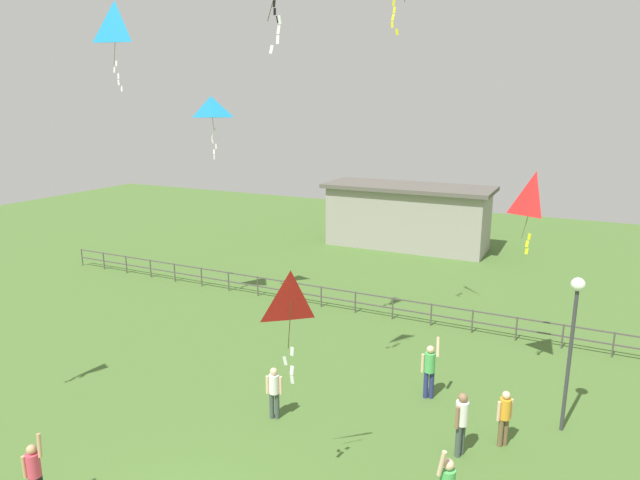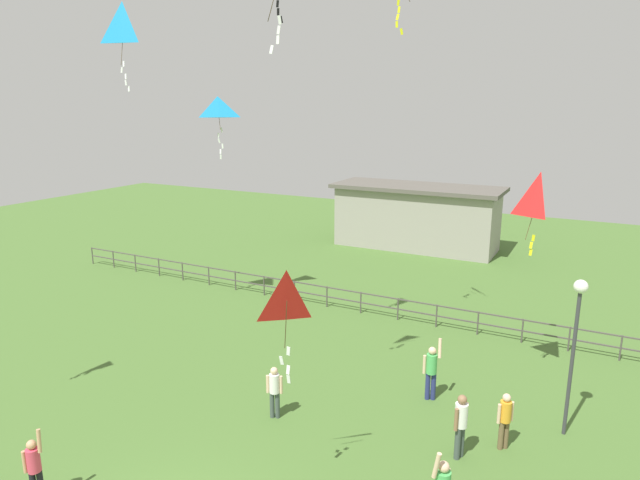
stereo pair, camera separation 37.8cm
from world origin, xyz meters
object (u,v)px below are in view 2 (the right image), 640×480
(person_1, at_px, (461,422))
(kite_4, at_px, (539,197))
(person_2, at_px, (505,417))
(person_5, at_px, (274,389))
(kite_5, at_px, (218,111))
(person_0, at_px, (34,466))
(kite_7, at_px, (287,304))
(kite_3, at_px, (124,26))
(lamppost, at_px, (576,324))
(person_3, at_px, (431,369))

(person_1, distance_m, kite_4, 6.93)
(person_1, xyz_separation_m, person_2, (0.92, 0.90, -0.10))
(person_5, xyz_separation_m, kite_4, (5.98, 5.22, 5.18))
(kite_5, bearing_deg, person_0, -72.23)
(person_2, xyz_separation_m, kite_4, (-0.07, 3.73, 5.18))
(kite_7, bearing_deg, person_1, 48.48)
(kite_3, relative_size, kite_5, 1.26)
(kite_5, relative_size, kite_7, 0.95)
(person_2, distance_m, kite_7, 6.94)
(kite_3, xyz_separation_m, kite_4, (14.46, 1.59, -5.43))
(person_5, xyz_separation_m, kite_5, (-6.78, 6.74, 7.58))
(person_1, distance_m, kite_7, 5.85)
(lamppost, relative_size, person_3, 2.19)
(person_5, bearing_deg, lamppost, 21.69)
(person_3, relative_size, kite_4, 0.82)
(lamppost, distance_m, person_5, 8.30)
(person_2, distance_m, person_3, 2.85)
(person_1, xyz_separation_m, kite_5, (-11.91, 6.16, 7.48))
(person_0, xyz_separation_m, kite_3, (-5.59, 9.04, 10.59))
(person_0, relative_size, kite_4, 0.75)
(person_2, xyz_separation_m, person_5, (-6.05, -1.49, -0.00))
(person_5, bearing_deg, kite_4, 41.13)
(person_3, distance_m, kite_7, 7.07)
(lamppost, height_order, person_3, lamppost)
(person_3, height_order, person_5, person_3)
(kite_4, bearing_deg, person_3, -136.81)
(person_0, bearing_deg, kite_7, 27.59)
(person_2, height_order, kite_4, kite_4)
(kite_4, height_order, kite_5, kite_5)
(person_1, height_order, person_5, person_1)
(lamppost, xyz_separation_m, kite_7, (-5.27, -5.73, 1.53))
(person_2, relative_size, kite_3, 0.50)
(person_0, distance_m, person_2, 11.29)
(kite_3, bearing_deg, person_1, -12.61)
(lamppost, height_order, person_0, lamppost)
(kite_3, bearing_deg, person_0, -58.27)
(person_1, xyz_separation_m, person_5, (-5.12, -0.59, -0.10))
(person_3, bearing_deg, kite_3, 177.19)
(person_0, distance_m, kite_7, 6.83)
(person_2, relative_size, kite_4, 0.64)
(lamppost, height_order, person_1, lamppost)
(person_1, bearing_deg, person_5, -173.46)
(person_0, xyz_separation_m, kite_5, (-3.90, 12.15, 7.56))
(kite_3, xyz_separation_m, kite_7, (10.62, -6.41, -6.78))
(person_2, distance_m, kite_3, 18.11)
(person_1, xyz_separation_m, person_3, (-1.47, 2.45, 0.01))
(person_5, bearing_deg, person_0, -118.09)
(lamppost, bearing_deg, kite_3, 177.54)
(kite_5, bearing_deg, lamppost, -14.98)
(person_3, distance_m, kite_4, 5.99)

